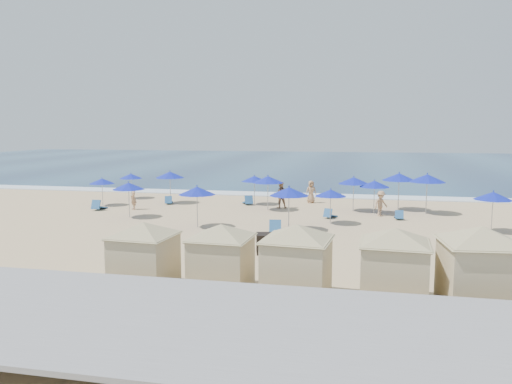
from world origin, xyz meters
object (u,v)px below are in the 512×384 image
at_px(umbrella_2, 170,175).
at_px(umbrella_3, 197,191).
at_px(umbrella_7, 354,181).
at_px(umbrella_5, 268,179).
at_px(umbrella_13, 374,184).
at_px(cabana_4, 481,258).
at_px(umbrella_1, 129,186).
at_px(beachgoer_1, 280,195).
at_px(umbrella_8, 331,193).
at_px(umbrella_10, 427,178).
at_px(beachgoer_2, 381,203).
at_px(cabana_3, 395,257).
at_px(umbrella_0, 102,181).
at_px(umbrella_4, 254,179).
at_px(cabana_2, 297,252).
at_px(umbrella_12, 131,176).
at_px(beachgoer_3, 311,192).
at_px(cabana_1, 221,249).
at_px(umbrella_6, 289,192).
at_px(cabana_0, 144,247).
at_px(umbrella_9, 399,177).
at_px(umbrella_11, 493,196).
at_px(beachgoer_0, 133,198).

relative_size(umbrella_2, umbrella_3, 1.02).
bearing_deg(umbrella_7, umbrella_5, -172.64).
bearing_deg(umbrella_5, umbrella_13, 0.81).
relative_size(cabana_4, umbrella_5, 1.91).
relative_size(umbrella_1, beachgoer_1, 1.22).
distance_m(umbrella_8, umbrella_10, 7.64).
relative_size(umbrella_7, beachgoer_2, 1.49).
relative_size(cabana_3, beachgoer_1, 2.31).
xyz_separation_m(umbrella_0, umbrella_4, (10.66, 2.76, 0.13)).
bearing_deg(umbrella_2, umbrella_3, -59.45).
height_order(cabana_2, umbrella_12, cabana_2).
relative_size(cabana_3, beachgoer_3, 2.57).
xyz_separation_m(umbrella_2, umbrella_10, (18.12, -0.99, 0.21)).
distance_m(umbrella_12, beachgoer_1, 12.70).
relative_size(cabana_1, umbrella_6, 1.66).
distance_m(cabana_0, umbrella_9, 21.75).
bearing_deg(umbrella_10, umbrella_7, 179.26).
relative_size(umbrella_2, umbrella_6, 0.99).
xyz_separation_m(umbrella_0, umbrella_3, (9.33, -6.29, 0.31)).
distance_m(umbrella_3, beachgoer_2, 11.90).
relative_size(umbrella_13, beachgoer_3, 1.34).
bearing_deg(umbrella_4, cabana_0, -88.81).
xyz_separation_m(umbrella_11, beachgoer_2, (-5.64, 3.98, -1.17)).
bearing_deg(cabana_1, umbrella_3, 112.75).
relative_size(cabana_2, cabana_4, 0.94).
xyz_separation_m(cabana_0, cabana_1, (2.67, 0.29, -0.01)).
relative_size(umbrella_7, beachgoer_3, 1.43).
relative_size(umbrella_1, beachgoer_2, 1.42).
distance_m(umbrella_3, umbrella_9, 14.36).
bearing_deg(beachgoer_0, umbrella_10, 55.04).
distance_m(umbrella_11, umbrella_13, 7.77).
xyz_separation_m(cabana_4, umbrella_7, (-4.06, 18.22, 0.41)).
bearing_deg(umbrella_0, umbrella_12, 84.73).
xyz_separation_m(cabana_2, umbrella_2, (-11.97, 19.16, 0.56)).
bearing_deg(cabana_4, umbrella_6, 124.01).
bearing_deg(beachgoer_0, cabana_2, -1.74).
relative_size(umbrella_0, umbrella_8, 0.98).
relative_size(cabana_2, umbrella_1, 1.91).
xyz_separation_m(umbrella_3, beachgoer_0, (-6.32, 5.03, -1.26)).
relative_size(cabana_1, umbrella_13, 1.82).
distance_m(cabana_0, umbrella_10, 21.52).
distance_m(umbrella_1, umbrella_4, 9.50).
relative_size(umbrella_6, umbrella_7, 1.03).
height_order(cabana_1, umbrella_4, cabana_1).
bearing_deg(umbrella_3, umbrella_4, 81.64).
distance_m(umbrella_1, beachgoer_3, 13.62).
bearing_deg(umbrella_3, umbrella_12, 131.40).
bearing_deg(umbrella_3, beachgoer_3, 63.60).
distance_m(beachgoer_0, beachgoer_2, 16.57).
height_order(umbrella_6, umbrella_11, umbrella_6).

